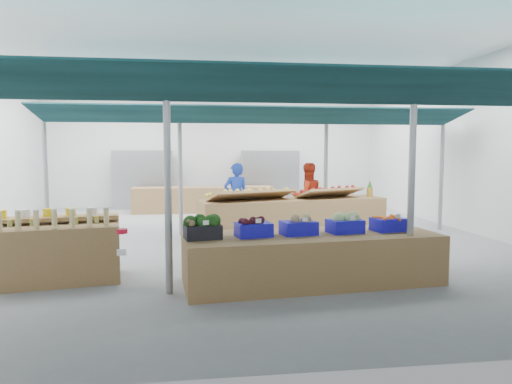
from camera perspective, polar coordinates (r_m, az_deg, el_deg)
floor at (r=10.49m, az=-3.93°, el=-5.77°), size 13.00×13.00×0.00m
hall at (r=11.76m, az=-4.43°, el=8.33°), size 13.00×13.00×13.00m
pole_grid at (r=8.65m, az=1.66°, el=4.05°), size 10.00×4.60×3.00m
awnings at (r=8.69m, az=1.67°, el=10.45°), size 9.50×7.08×0.30m
back_shelving_left at (r=16.43m, az=-13.94°, el=1.48°), size 2.00×0.50×2.00m
back_shelving_right at (r=16.52m, az=1.76°, el=1.64°), size 2.00×0.50×2.00m
bottle_shelf at (r=7.57m, az=-24.08°, el=-6.77°), size 2.06×1.44×1.14m
veg_counter at (r=6.94m, az=6.98°, el=-8.23°), size 3.89×1.63×0.74m
fruit_counter at (r=10.39m, az=4.63°, el=-3.33°), size 4.35×1.76×0.91m
far_counter at (r=15.17m, az=-6.62°, el=-0.91°), size 4.59×1.06×0.82m
vendor_left at (r=11.25m, az=-2.51°, el=-0.67°), size 0.68×0.51×1.69m
vendor_right at (r=11.54m, az=6.43°, el=-0.56°), size 0.93×0.78×1.69m
crate_broccoli at (r=6.47m, az=-6.70°, el=-4.43°), size 0.56×0.45×0.35m
crate_beets at (r=6.60m, az=-0.31°, el=-4.44°), size 0.56×0.45×0.29m
crate_celeriac at (r=6.78m, az=5.35°, el=-4.12°), size 0.56×0.45×0.31m
crate_cabbage at (r=7.04m, az=11.05°, el=-3.74°), size 0.56×0.45×0.35m
crate_carrots at (r=7.37m, az=16.29°, el=-3.82°), size 0.56×0.45×0.29m
sparrow at (r=6.32m, az=-8.09°, el=-3.86°), size 0.12×0.09×0.11m
pole_ribbon at (r=5.13m, az=-16.41°, el=-4.96°), size 0.12×0.12×0.28m
apple_heap_yellow at (r=9.89m, az=-0.54°, el=-0.13°), size 2.02×1.33×0.27m
apple_heap_red at (r=10.59m, az=9.16°, el=0.14°), size 1.65×1.19×0.27m
pineapple at (r=11.10m, az=14.04°, el=0.36°), size 0.14×0.14×0.39m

